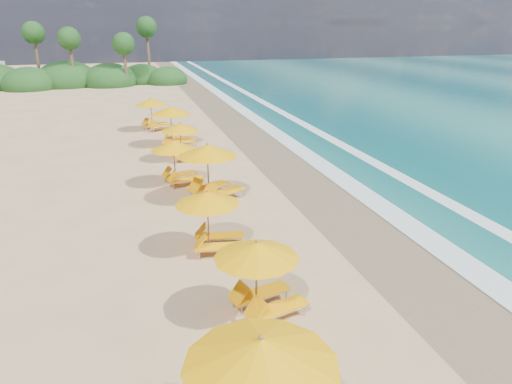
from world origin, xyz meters
name	(u,v)px	position (x,y,z in m)	size (l,w,h in m)	color
ground	(256,221)	(0.00, 0.00, 0.00)	(160.00, 160.00, 0.00)	tan
wet_sand	(349,210)	(4.00, 0.00, 0.01)	(4.00, 160.00, 0.01)	#877350
surf_foam	(406,203)	(6.70, 0.00, 0.03)	(4.00, 160.00, 0.01)	white
station_3	(262,273)	(-1.54, -6.04, 1.25)	(2.77, 2.69, 2.23)	olive
station_4	(213,217)	(-2.06, -2.04, 1.22)	(2.60, 2.48, 2.19)	olive
station_5	(212,168)	(-1.20, 2.79, 1.45)	(3.45, 3.45, 2.58)	olive
station_6	(178,159)	(-2.37, 5.22, 1.24)	(2.69, 2.58, 2.21)	olive
station_7	(184,139)	(-1.56, 9.30, 1.23)	(2.48, 2.32, 2.19)	olive
station_8	(174,123)	(-1.68, 12.75, 1.43)	(3.09, 2.96, 2.55)	olive
station_9	(154,112)	(-2.60, 17.75, 1.32)	(3.09, 3.08, 2.35)	olive
treeline	(76,78)	(-9.94, 45.51, 1.00)	(25.80, 8.80, 9.74)	#163D14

